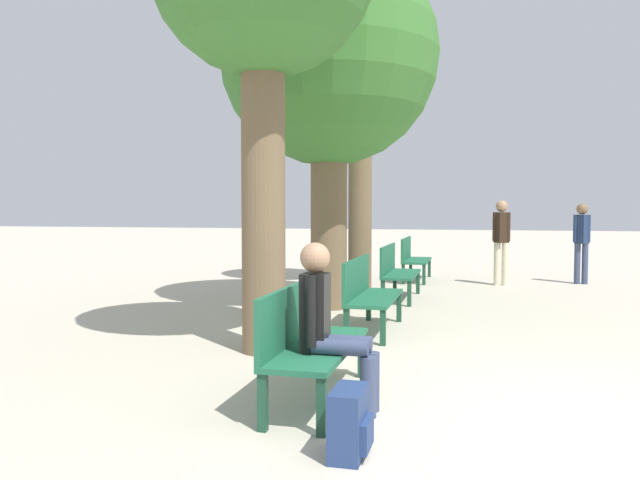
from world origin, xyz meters
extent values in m
plane|color=beige|center=(0.00, 0.00, 0.00)|extent=(80.00, 80.00, 0.00)
cube|color=#1E6042|center=(-1.68, 0.23, 0.41)|extent=(0.49, 1.55, 0.04)
cube|color=#1E6042|center=(-1.90, 0.23, 0.65)|extent=(0.04, 1.55, 0.45)
cube|color=#19422D|center=(-1.48, -0.50, 0.19)|extent=(0.06, 0.06, 0.39)
cube|color=#19422D|center=(-1.48, 0.96, 0.19)|extent=(0.06, 0.06, 0.39)
cube|color=#19422D|center=(-1.88, -0.50, 0.19)|extent=(0.06, 0.06, 0.39)
cube|color=#19422D|center=(-1.88, 0.96, 0.19)|extent=(0.06, 0.06, 0.39)
cube|color=#1E6042|center=(-1.68, 2.98, 0.41)|extent=(0.49, 1.55, 0.04)
cube|color=#1E6042|center=(-1.90, 2.98, 0.65)|extent=(0.04, 1.55, 0.45)
cube|color=#19422D|center=(-1.48, 2.25, 0.19)|extent=(0.06, 0.06, 0.39)
cube|color=#19422D|center=(-1.48, 3.71, 0.19)|extent=(0.06, 0.06, 0.39)
cube|color=#19422D|center=(-1.88, 2.25, 0.19)|extent=(0.06, 0.06, 0.39)
cube|color=#19422D|center=(-1.88, 3.71, 0.19)|extent=(0.06, 0.06, 0.39)
cube|color=#1E6042|center=(-1.68, 5.73, 0.41)|extent=(0.49, 1.55, 0.04)
cube|color=#1E6042|center=(-1.90, 5.73, 0.65)|extent=(0.04, 1.55, 0.45)
cube|color=#19422D|center=(-1.48, 5.00, 0.19)|extent=(0.06, 0.06, 0.39)
cube|color=#19422D|center=(-1.48, 6.45, 0.19)|extent=(0.06, 0.06, 0.39)
cube|color=#19422D|center=(-1.88, 5.00, 0.19)|extent=(0.06, 0.06, 0.39)
cube|color=#19422D|center=(-1.88, 6.45, 0.19)|extent=(0.06, 0.06, 0.39)
cube|color=#1E6042|center=(-1.68, 8.47, 0.41)|extent=(0.49, 1.55, 0.04)
cube|color=#1E6042|center=(-1.90, 8.47, 0.65)|extent=(0.04, 1.55, 0.45)
cube|color=#19422D|center=(-1.48, 7.74, 0.19)|extent=(0.06, 0.06, 0.39)
cube|color=#19422D|center=(-1.48, 9.20, 0.19)|extent=(0.06, 0.06, 0.39)
cube|color=#19422D|center=(-1.88, 7.74, 0.19)|extent=(0.06, 0.06, 0.39)
cube|color=#19422D|center=(-1.88, 9.20, 0.19)|extent=(0.06, 0.06, 0.39)
cylinder|color=brown|center=(-2.62, 1.67, 1.65)|extent=(0.45, 0.45, 3.30)
cylinder|color=brown|center=(-2.62, 4.58, 1.40)|extent=(0.53, 0.53, 2.81)
sphere|color=#38702D|center=(-2.62, 4.58, 3.68)|extent=(3.17, 3.17, 3.17)
cylinder|color=brown|center=(-2.62, 7.13, 1.97)|extent=(0.43, 0.43, 3.93)
sphere|color=#38702D|center=(-2.62, 7.13, 4.57)|extent=(2.31, 2.31, 2.31)
cylinder|color=#384260|center=(-1.45, -0.06, 0.49)|extent=(0.40, 0.12, 0.12)
cylinder|color=#384260|center=(-1.25, -0.06, 0.21)|extent=(0.12, 0.12, 0.43)
cylinder|color=#384260|center=(-1.45, 0.09, 0.49)|extent=(0.40, 0.12, 0.12)
cylinder|color=#384260|center=(-1.25, 0.09, 0.21)|extent=(0.12, 0.12, 0.43)
cube|color=black|center=(-1.65, 0.02, 0.71)|extent=(0.18, 0.22, 0.57)
cylinder|color=black|center=(-1.65, -0.10, 0.74)|extent=(0.08, 0.08, 0.51)
cylinder|color=black|center=(-1.65, 0.14, 0.74)|extent=(0.08, 0.08, 0.51)
sphere|color=#A37A5B|center=(-1.65, 0.02, 1.11)|extent=(0.22, 0.22, 0.22)
cube|color=navy|center=(-1.25, -0.77, 0.20)|extent=(0.18, 0.37, 0.41)
cube|color=navy|center=(-1.14, -0.77, 0.14)|extent=(0.04, 0.26, 0.18)
cylinder|color=#384260|center=(1.41, 8.65, 0.40)|extent=(0.12, 0.12, 0.79)
cylinder|color=#384260|center=(1.55, 8.65, 0.40)|extent=(0.12, 0.12, 0.79)
cube|color=navy|center=(1.48, 8.65, 1.07)|extent=(0.28, 0.28, 0.56)
cylinder|color=navy|center=(1.36, 8.65, 1.09)|extent=(0.08, 0.08, 0.53)
cylinder|color=navy|center=(1.60, 8.65, 1.09)|extent=(0.08, 0.08, 0.53)
sphere|color=brown|center=(1.48, 8.65, 1.46)|extent=(0.21, 0.21, 0.21)
cylinder|color=beige|center=(-0.12, 8.03, 0.41)|extent=(0.12, 0.12, 0.82)
cylinder|color=beige|center=(0.03, 8.03, 0.41)|extent=(0.12, 0.12, 0.82)
cube|color=black|center=(-0.04, 8.03, 1.11)|extent=(0.29, 0.28, 0.58)
cylinder|color=black|center=(-0.17, 8.03, 1.12)|extent=(0.09, 0.09, 0.55)
cylinder|color=black|center=(0.08, 8.03, 1.12)|extent=(0.09, 0.09, 0.55)
sphere|color=#A37A5B|center=(-0.04, 8.03, 1.52)|extent=(0.22, 0.22, 0.22)
camera|label=1|loc=(-0.53, -4.33, 1.47)|focal=35.00mm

